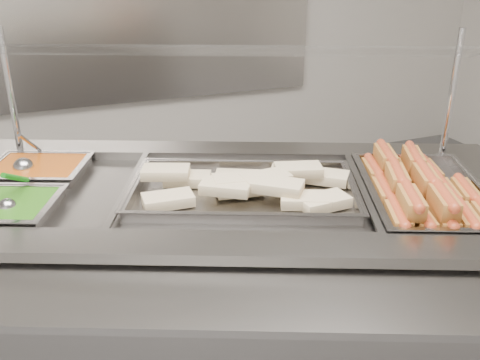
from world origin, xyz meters
name	(u,v)px	position (x,y,z in m)	size (l,w,h in m)	color
back_panel	(93,11)	(0.00, 2.45, 1.20)	(3.00, 0.04, 1.20)	#9F9A95
steam_counter	(226,305)	(0.08, 0.29, 0.44)	(2.03, 1.49, 0.89)	gray
tray_rail	(212,297)	(-0.12, -0.18, 0.84)	(1.73, 1.01, 0.05)	gray
sneeze_guard	(227,56)	(0.17, 0.48, 1.25)	(1.61, 0.91, 0.43)	silver
pan_hotdogs	(424,201)	(0.65, 0.04, 0.85)	(0.52, 0.63, 0.10)	gray
pan_wraps	(243,194)	(0.14, 0.26, 0.86)	(0.77, 0.63, 0.07)	gray
pan_beans	(39,177)	(-0.45, 0.67, 0.85)	(0.37, 0.33, 0.10)	gray
pan_peas	(3,216)	(-0.56, 0.41, 0.85)	(0.37, 0.33, 0.10)	gray
hotdogs_in_buns	(420,189)	(0.63, 0.04, 0.89)	(0.41, 0.58, 0.12)	brown
tortilla_wraps	(254,183)	(0.17, 0.26, 0.89)	(0.68, 0.43, 0.07)	#C8B186
ladle	(24,166)	(-0.49, 0.67, 0.89)	(0.10, 0.18, 0.15)	#B1B1B6
serving_spoon	(9,202)	(-0.53, 0.39, 0.90)	(0.10, 0.17, 0.13)	#B1B1B6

